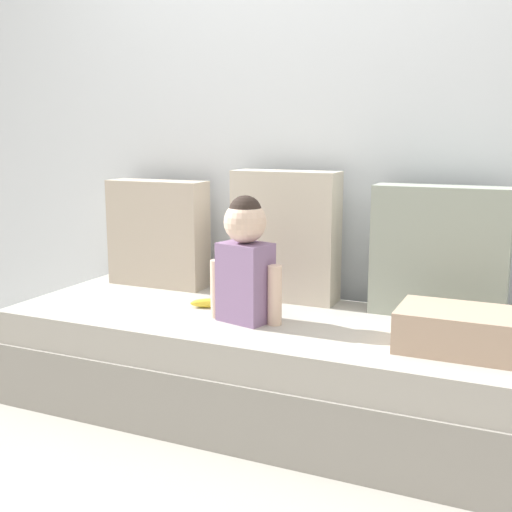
{
  "coord_description": "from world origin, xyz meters",
  "views": [
    {
      "loc": [
        1.02,
        -2.3,
        1.15
      ],
      "look_at": [
        -0.01,
        0.0,
        0.66
      ],
      "focal_mm": 44.65,
      "sensor_mm": 36.0,
      "label": 1
    }
  ],
  "objects": [
    {
      "name": "ground_plane",
      "position": [
        0.0,
        0.0,
        0.0
      ],
      "size": [
        12.0,
        12.0,
        0.0
      ],
      "primitive_type": "plane",
      "color": "#B2ADA3"
    },
    {
      "name": "banana",
      "position": [
        -0.24,
        0.03,
        0.43
      ],
      "size": [
        0.17,
        0.11,
        0.04
      ],
      "primitive_type": "ellipsoid",
      "rotation": [
        0.0,
        0.0,
        0.44
      ],
      "color": "yellow",
      "rests_on": "couch"
    },
    {
      "name": "couch",
      "position": [
        0.0,
        0.0,
        0.2
      ],
      "size": [
        2.16,
        0.81,
        0.41
      ],
      "color": "#9C978F",
      "rests_on": "ground"
    },
    {
      "name": "throw_pillow_right",
      "position": [
        0.67,
        0.3,
        0.68
      ],
      "size": [
        0.54,
        0.16,
        0.53
      ],
      "primitive_type": "cube",
      "color": "#99A393",
      "rests_on": "couch"
    },
    {
      "name": "folded_blanket",
      "position": [
        0.8,
        -0.1,
        0.49
      ],
      "size": [
        0.4,
        0.28,
        0.14
      ],
      "primitive_type": "cube",
      "color": "tan",
      "rests_on": "couch"
    },
    {
      "name": "toddler",
      "position": [
        -0.02,
        -0.08,
        0.67
      ],
      "size": [
        0.31,
        0.19,
        0.5
      ],
      "color": "gray",
      "rests_on": "couch"
    },
    {
      "name": "throw_pillow_center",
      "position": [
        0.0,
        0.3,
        0.7
      ],
      "size": [
        0.47,
        0.16,
        0.58
      ],
      "primitive_type": "cube",
      "color": "beige",
      "rests_on": "couch"
    },
    {
      "name": "throw_pillow_left",
      "position": [
        -0.67,
        0.3,
        0.67
      ],
      "size": [
        0.49,
        0.16,
        0.51
      ],
      "primitive_type": "cube",
      "color": "#C1B29E",
      "rests_on": "couch"
    },
    {
      "name": "back_wall",
      "position": [
        0.0,
        0.53,
        1.3
      ],
      "size": [
        5.36,
        0.1,
        2.59
      ],
      "primitive_type": "cube",
      "color": "silver",
      "rests_on": "ground"
    }
  ]
}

